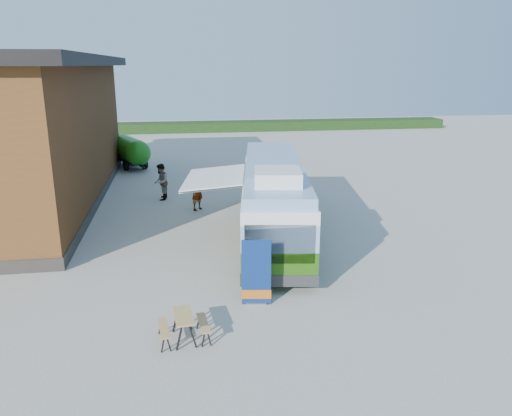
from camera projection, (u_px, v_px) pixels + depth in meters
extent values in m
plane|color=#BCB7AD|center=(245.00, 260.00, 18.68)|extent=(100.00, 100.00, 0.00)
cube|color=brown|center=(16.00, 136.00, 25.63)|extent=(8.00, 20.00, 7.00)
cube|color=black|center=(6.00, 60.00, 24.59)|extent=(9.60, 21.20, 0.50)
cube|color=#332D28|center=(24.00, 197.00, 26.53)|extent=(8.10, 20.10, 0.50)
cube|color=#264419|center=(270.00, 125.00, 55.81)|extent=(40.00, 3.00, 1.00)
cube|color=#387112|center=(273.00, 215.00, 21.22)|extent=(4.22, 11.96, 1.07)
cube|color=#85AACF|center=(273.00, 193.00, 20.95)|extent=(4.22, 11.96, 0.88)
cube|color=black|center=(245.00, 190.00, 21.41)|extent=(1.55, 9.66, 0.68)
cube|color=black|center=(301.00, 190.00, 21.42)|extent=(1.55, 9.66, 0.68)
cube|color=white|center=(274.00, 178.00, 20.76)|extent=(4.22, 11.96, 0.44)
cube|color=#85AACF|center=(274.00, 168.00, 20.65)|extent=(4.05, 11.74, 0.39)
cube|color=white|center=(278.00, 177.00, 16.96)|extent=(1.82, 1.98, 0.49)
cube|color=black|center=(280.00, 244.00, 15.38)|extent=(2.18, 0.40, 1.27)
cube|color=#2D2D2D|center=(279.00, 280.00, 15.77)|extent=(2.49, 0.58, 0.39)
cube|color=#2D2D2D|center=(269.00, 191.00, 26.88)|extent=(2.49, 0.58, 0.39)
cylinder|color=black|center=(246.00, 258.00, 17.57)|extent=(0.44, 1.01, 0.98)
cylinder|color=black|center=(308.00, 258.00, 17.57)|extent=(0.44, 1.01, 0.98)
cylinder|color=black|center=(248.00, 203.00, 24.61)|extent=(0.44, 1.01, 0.98)
cylinder|color=black|center=(293.00, 203.00, 24.61)|extent=(0.44, 1.01, 0.98)
cube|color=white|center=(216.00, 178.00, 20.31)|extent=(3.03, 4.27, 0.31)
cube|color=#A5A8AD|center=(246.00, 174.00, 20.26)|extent=(0.80, 4.21, 0.15)
cylinder|color=#A5A8AD|center=(212.00, 190.00, 18.73)|extent=(2.53, 0.44, 0.32)
cylinder|color=#A5A8AD|center=(219.00, 172.00, 21.94)|extent=(2.53, 0.44, 0.32)
cube|color=navy|center=(256.00, 273.00, 14.94)|extent=(0.88, 0.17, 2.08)
cube|color=#C45D12|center=(256.00, 294.00, 15.14)|extent=(0.90, 0.18, 0.29)
cube|color=#A5A8AD|center=(256.00, 303.00, 15.22)|extent=(0.65, 0.27, 0.06)
cylinder|color=#A5A8AD|center=(256.00, 272.00, 14.96)|extent=(0.03, 0.03, 2.08)
cube|color=tan|center=(183.00, 316.00, 13.07)|extent=(0.58, 1.17, 0.04)
cube|color=tan|center=(164.00, 328.00, 13.03)|extent=(0.34, 1.15, 0.03)
cube|color=tan|center=(203.00, 323.00, 13.28)|extent=(0.34, 1.15, 0.03)
cube|color=black|center=(179.00, 338.00, 12.69)|extent=(0.05, 0.05, 0.70)
cube|color=black|center=(193.00, 336.00, 12.77)|extent=(0.05, 0.05, 0.70)
cube|color=black|center=(176.00, 320.00, 13.57)|extent=(0.05, 0.05, 0.70)
cube|color=black|center=(188.00, 319.00, 13.65)|extent=(0.05, 0.05, 0.70)
imported|color=#999999|center=(197.00, 191.00, 24.87)|extent=(0.86, 0.85, 2.00)
imported|color=#999999|center=(161.00, 182.00, 26.78)|extent=(0.85, 1.03, 1.97)
cylinder|color=#1D7B16|center=(129.00, 149.00, 35.36)|extent=(3.02, 4.18, 1.72)
sphere|color=#1D7B16|center=(138.00, 153.00, 33.79)|extent=(1.72, 1.72, 1.72)
sphere|color=#1D7B16|center=(122.00, 145.00, 36.93)|extent=(1.72, 1.72, 1.72)
cube|color=black|center=(130.00, 160.00, 35.57)|extent=(2.56, 4.14, 0.19)
cube|color=black|center=(141.00, 166.00, 33.54)|extent=(0.53, 1.10, 0.10)
cylinder|color=black|center=(126.00, 165.00, 34.34)|extent=(0.51, 0.80, 0.76)
cylinder|color=black|center=(145.00, 163.00, 34.99)|extent=(0.51, 0.80, 0.76)
cylinder|color=black|center=(117.00, 160.00, 36.23)|extent=(0.51, 0.80, 0.76)
cylinder|color=black|center=(135.00, 158.00, 36.88)|extent=(0.51, 0.80, 0.76)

